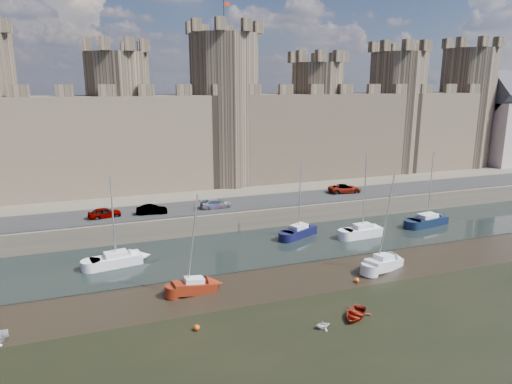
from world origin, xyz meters
TOP-DOWN VIEW (x-y plane):
  - ground at (0.00, 0.00)m, footprint 160.00×160.00m
  - water_channel at (0.00, 24.00)m, footprint 160.00×12.00m
  - quay at (0.00, 60.00)m, footprint 160.00×60.00m
  - road at (0.00, 34.00)m, footprint 160.00×7.00m
  - castle at (-0.64, 48.00)m, footprint 108.50×11.00m
  - car_0 at (-17.41, 33.27)m, footprint 4.02×2.15m
  - car_1 at (-11.90, 32.87)m, footprint 3.88×1.77m
  - car_2 at (-3.71, 32.95)m, footprint 4.22×1.77m
  - car_3 at (16.25, 34.68)m, footprint 5.02×2.79m
  - sailboat_0 at (-16.75, 23.72)m, footprint 5.25×2.74m
  - sailboat_1 at (4.72, 25.70)m, footprint 5.06×3.64m
  - sailboat_2 at (11.93, 22.99)m, footprint 4.79×2.00m
  - sailboat_3 at (22.53, 24.12)m, footprint 5.83×3.00m
  - sailboat_4 at (-10.52, 15.06)m, footprint 4.02×1.89m
  - sailboat_5 at (8.55, 13.85)m, footprint 4.90×3.28m
  - dinghy_3 at (-2.55, 5.68)m, footprint 1.21×1.05m
  - dinghy_4 at (0.66, 6.26)m, footprint 3.60×3.50m
  - buoy_1 at (-11.72, 8.66)m, footprint 0.48×0.48m
  - buoy_3 at (4.36, 12.00)m, footprint 0.44×0.44m

SIDE VIEW (x-z plane):
  - ground at x=0.00m, z-range 0.00..0.00m
  - water_channel at x=0.00m, z-range 0.00..0.08m
  - buoy_3 at x=4.36m, z-range 0.00..0.44m
  - buoy_1 at x=-11.72m, z-range 0.00..0.48m
  - dinghy_4 at x=0.66m, z-range 0.00..0.61m
  - dinghy_3 at x=-2.55m, z-range 0.00..0.63m
  - sailboat_4 at x=-10.52m, z-range -3.86..5.23m
  - sailboat_5 at x=8.55m, z-range -4.22..5.65m
  - sailboat_0 at x=-16.75m, z-range -3.93..5.42m
  - sailboat_3 at x=22.53m, z-range -4.11..5.64m
  - sailboat_1 at x=4.72m, z-range -3.97..5.49m
  - sailboat_2 at x=11.93m, z-range -4.29..5.93m
  - quay at x=0.00m, z-range 0.00..2.50m
  - road at x=0.00m, z-range 2.50..2.60m
  - car_2 at x=-3.71m, z-range 2.50..3.72m
  - car_1 at x=-11.90m, z-range 2.50..3.73m
  - car_0 at x=-17.41m, z-range 2.50..3.80m
  - car_3 at x=16.25m, z-range 2.50..3.83m
  - castle at x=-0.64m, z-range -2.83..26.17m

